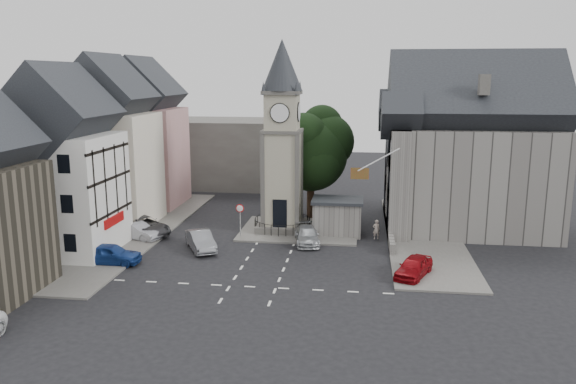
# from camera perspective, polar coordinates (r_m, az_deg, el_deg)

# --- Properties ---
(ground) EXTENTS (120.00, 120.00, 0.00)m
(ground) POSITION_cam_1_polar(r_m,az_deg,el_deg) (41.66, -2.14, -6.87)
(ground) COLOR black
(ground) RESTS_ON ground
(pavement_west) EXTENTS (6.00, 30.00, 0.14)m
(pavement_west) POSITION_cam_1_polar(r_m,az_deg,el_deg) (50.60, -15.09, -3.81)
(pavement_west) COLOR #595651
(pavement_west) RESTS_ON ground
(pavement_east) EXTENTS (6.00, 26.00, 0.14)m
(pavement_east) POSITION_cam_1_polar(r_m,az_deg,el_deg) (49.02, 13.49, -4.23)
(pavement_east) COLOR #595651
(pavement_east) RESTS_ON ground
(central_island) EXTENTS (10.00, 8.00, 0.16)m
(central_island) POSITION_cam_1_polar(r_m,az_deg,el_deg) (49.01, 1.17, -3.89)
(central_island) COLOR #595651
(central_island) RESTS_ON ground
(road_markings) EXTENTS (20.00, 8.00, 0.01)m
(road_markings) POSITION_cam_1_polar(r_m,az_deg,el_deg) (36.58, -3.60, -9.60)
(road_markings) COLOR silver
(road_markings) RESTS_ON ground
(clock_tower) EXTENTS (4.86, 4.86, 16.25)m
(clock_tower) POSITION_cam_1_polar(r_m,az_deg,el_deg) (47.65, -0.59, 5.52)
(clock_tower) COLOR #4C4944
(clock_tower) RESTS_ON ground
(stone_shelter) EXTENTS (4.30, 3.30, 3.08)m
(stone_shelter) POSITION_cam_1_polar(r_m,az_deg,el_deg) (47.90, 5.04, -2.49)
(stone_shelter) COLOR #66625E
(stone_shelter) RESTS_ON ground
(town_tree) EXTENTS (7.20, 7.20, 10.80)m
(town_tree) POSITION_cam_1_polar(r_m,az_deg,el_deg) (52.49, 2.36, 4.84)
(town_tree) COLOR black
(town_tree) RESTS_ON ground
(warning_sign_post) EXTENTS (0.70, 0.19, 2.85)m
(warning_sign_post) POSITION_cam_1_polar(r_m,az_deg,el_deg) (46.81, -4.90, -2.22)
(warning_sign_post) COLOR black
(warning_sign_post) RESTS_ON ground
(terrace_pink) EXTENTS (8.10, 7.60, 12.80)m
(terrace_pink) POSITION_cam_1_polar(r_m,az_deg,el_deg) (59.60, -14.44, 4.93)
(terrace_pink) COLOR tan
(terrace_pink) RESTS_ON ground
(terrace_cream) EXTENTS (8.10, 7.60, 12.80)m
(terrace_cream) POSITION_cam_1_polar(r_m,az_deg,el_deg) (52.32, -17.68, 3.83)
(terrace_cream) COLOR beige
(terrace_cream) RESTS_ON ground
(terrace_tudor) EXTENTS (8.10, 7.60, 12.00)m
(terrace_tudor) POSITION_cam_1_polar(r_m,az_deg,el_deg) (45.36, -21.90, 1.88)
(terrace_tudor) COLOR silver
(terrace_tudor) RESTS_ON ground
(backdrop_west) EXTENTS (20.00, 10.00, 8.00)m
(backdrop_west) POSITION_cam_1_polar(r_m,az_deg,el_deg) (70.08, -8.02, 4.04)
(backdrop_west) COLOR #4C4944
(backdrop_west) RESTS_ON ground
(east_building) EXTENTS (14.40, 11.40, 12.60)m
(east_building) POSITION_cam_1_polar(r_m,az_deg,el_deg) (51.17, 17.50, 3.31)
(east_building) COLOR #66625E
(east_building) RESTS_ON ground
(east_boundary_wall) EXTENTS (0.40, 16.00, 0.90)m
(east_boundary_wall) POSITION_cam_1_polar(r_m,az_deg,el_deg) (50.62, 10.13, -3.13)
(east_boundary_wall) COLOR #66625E
(east_boundary_wall) RESTS_ON ground
(flagpole) EXTENTS (3.68, 0.10, 2.74)m
(flagpole) POSITION_cam_1_polar(r_m,az_deg,el_deg) (43.37, 9.19, 3.25)
(flagpole) COLOR white
(flagpole) RESTS_ON ground
(car_west_blue) EXTENTS (4.48, 1.87, 1.52)m
(car_west_blue) POSITION_cam_1_polar(r_m,az_deg,el_deg) (42.42, -17.63, -6.02)
(car_west_blue) COLOR navy
(car_west_blue) RESTS_ON ground
(car_west_silver) EXTENTS (4.50, 2.90, 1.40)m
(car_west_silver) POSITION_cam_1_polar(r_m,az_deg,el_deg) (48.07, -15.04, -3.85)
(car_west_silver) COLOR gray
(car_west_silver) RESTS_ON ground
(car_west_grey) EXTENTS (6.08, 5.45, 1.57)m
(car_west_grey) POSITION_cam_1_polar(r_m,az_deg,el_deg) (49.19, -14.48, -3.36)
(car_west_grey) COLOR #313134
(car_west_grey) RESTS_ON ground
(car_island_silver) EXTENTS (3.60, 4.72, 1.49)m
(car_island_silver) POSITION_cam_1_polar(r_m,az_deg,el_deg) (44.18, -8.86, -4.90)
(car_island_silver) COLOR gray
(car_island_silver) RESTS_ON ground
(car_island_east) EXTENTS (2.59, 4.77, 1.31)m
(car_island_east) POSITION_cam_1_polar(r_m,az_deg,el_deg) (45.38, 1.93, -4.43)
(car_island_east) COLOR #A8ACB0
(car_island_east) RESTS_ON ground
(car_east_red) EXTENTS (3.18, 4.44, 1.41)m
(car_east_red) POSITION_cam_1_polar(r_m,az_deg,el_deg) (38.92, 12.65, -7.43)
(car_east_red) COLOR maroon
(car_east_red) RESTS_ON ground
(pedestrian) EXTENTS (0.68, 0.54, 1.65)m
(pedestrian) POSITION_cam_1_polar(r_m,az_deg,el_deg) (47.01, 8.96, -3.78)
(pedestrian) COLOR beige
(pedestrian) RESTS_ON ground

